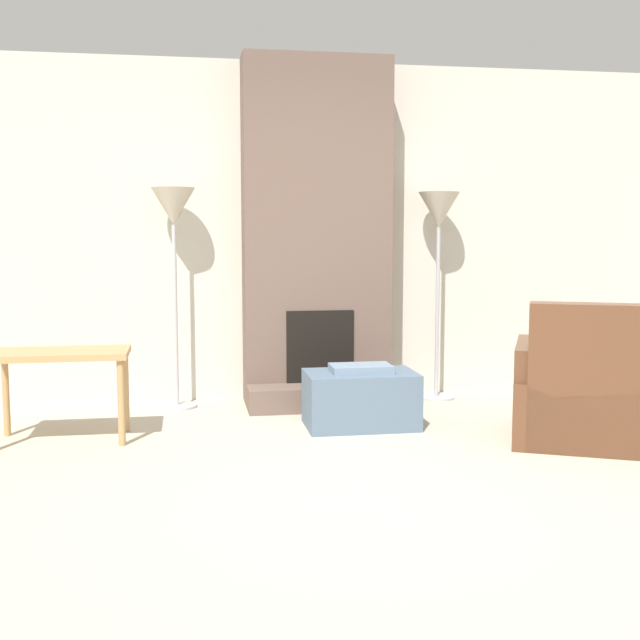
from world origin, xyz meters
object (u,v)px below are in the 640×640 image
ottoman (361,398)px  side_table (61,364)px  floor_lamp_left (174,221)px  floor_lamp_right (439,224)px  armchair (592,398)px

ottoman → side_table: (-1.92, -0.05, 0.30)m
floor_lamp_left → floor_lamp_right: size_ratio=1.01×
ottoman → floor_lamp_right: bearing=46.0°
armchair → floor_lamp_right: (-0.54, 1.44, 1.09)m
side_table → floor_lamp_right: size_ratio=0.51×
ottoman → floor_lamp_right: (0.79, 0.82, 1.17)m
ottoman → side_table: size_ratio=0.89×
floor_lamp_right → armchair: bearing=-69.4°
ottoman → side_table: 1.94m
ottoman → floor_lamp_left: floor_lamp_left is taller
side_table → floor_lamp_left: floor_lamp_left is taller
ottoman → armchair: bearing=-25.1°
armchair → floor_lamp_right: 1.88m
armchair → side_table: bearing=15.2°
ottoman → floor_lamp_left: (-1.22, 0.82, 1.19)m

